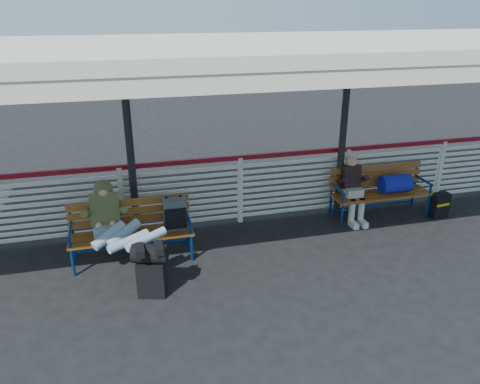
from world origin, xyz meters
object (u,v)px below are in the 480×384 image
object	(u,v)px
luggage_stack	(151,268)
bench_right	(386,185)
companion_person	(353,189)
suitcase_side	(439,205)
traveler_man	(121,230)
bench_left	(146,222)

from	to	relation	value
luggage_stack	bench_right	distance (m)	4.56
luggage_stack	companion_person	world-z (taller)	companion_person
companion_person	suitcase_side	world-z (taller)	companion_person
bench_right	traveler_man	bearing A→B (deg)	-170.29
bench_right	traveler_man	size ratio (longest dim) A/B	1.10
luggage_stack	traveler_man	world-z (taller)	traveler_man
luggage_stack	companion_person	bearing A→B (deg)	38.29
traveler_man	suitcase_side	xyz separation A→B (m)	(5.59, 0.49, -0.45)
bench_right	companion_person	size ratio (longest dim) A/B	1.57
bench_left	suitcase_side	world-z (taller)	bench_left
luggage_stack	bench_right	xyz separation A→B (m)	(4.31, 1.48, 0.18)
luggage_stack	traveler_man	distance (m)	0.81
bench_left	companion_person	bearing A→B (deg)	6.94
luggage_stack	bench_left	world-z (taller)	bench_left
bench_left	bench_right	xyz separation A→B (m)	(4.29, 0.45, -0.01)
suitcase_side	traveler_man	bearing A→B (deg)	177.59
luggage_stack	bench_right	world-z (taller)	bench_right
traveler_man	suitcase_side	world-z (taller)	traveler_man
bench_left	traveler_man	distance (m)	0.50
bench_right	traveler_man	xyz separation A→B (m)	(-4.66, -0.80, 0.09)
luggage_stack	bench_left	distance (m)	1.05
luggage_stack	bench_right	size ratio (longest dim) A/B	0.42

